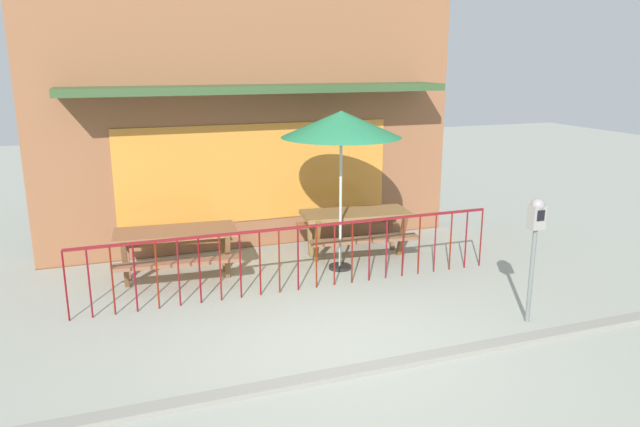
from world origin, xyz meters
name	(u,v)px	position (x,y,z in m)	size (l,w,h in m)	color
ground	(347,345)	(0.00, 0.00, 0.00)	(40.00, 40.00, 0.00)	#9DA093
pub_storefront	(253,118)	(0.00, 4.33, 2.27)	(7.40, 1.40, 4.54)	brown
patio_fence_front	(298,247)	(0.00, 1.85, 0.66)	(6.24, 0.04, 0.97)	maroon
picnic_table_left	(176,240)	(-1.59, 2.93, 0.61)	(1.91, 1.51, 0.79)	#905B3A
picnic_table_right	(355,221)	(1.41, 3.04, 0.61)	(1.94, 1.56, 0.79)	olive
patio_umbrella	(341,125)	(0.92, 2.50, 2.31)	(1.85, 1.85, 2.52)	black
parking_meter_near	(536,228)	(2.43, -0.19, 1.26)	(0.18, 0.17, 1.63)	slate
curb_edge	(369,370)	(0.00, -0.64, 0.00)	(10.36, 0.20, 0.11)	gray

